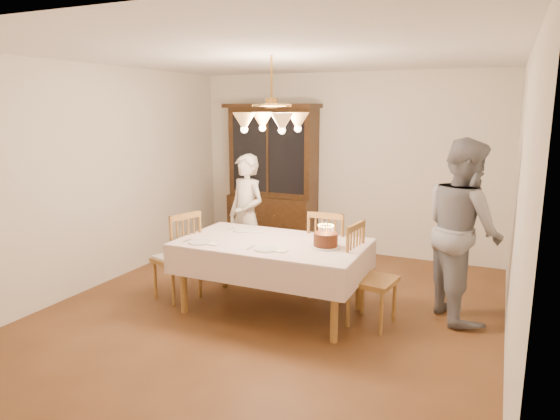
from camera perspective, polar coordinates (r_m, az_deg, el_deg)
The scene contains 14 objects.
ground at distance 5.38m, azimuth -0.89°, elevation -11.41°, with size 5.00×5.00×0.00m, color #553118.
room_shell at distance 4.98m, azimuth -0.95°, elevation 5.57°, with size 5.00×5.00×5.00m.
dining_table at distance 5.15m, azimuth -0.92°, elevation -4.41°, with size 1.90×1.10×0.76m.
china_hutch at distance 7.51m, azimuth -0.82°, elevation 3.48°, with size 1.38×0.54×2.16m.
chair_far_side at distance 5.66m, azimuth 5.66°, elevation -5.51°, with size 0.45×0.43×1.00m.
chair_left_end at distance 5.68m, azimuth -11.67°, elevation -5.53°, with size 0.54×0.55×1.00m.
chair_right_end at distance 5.00m, azimuth 10.37°, elevation -8.02°, with size 0.47×0.49×1.00m.
elderly_woman at distance 6.23m, azimuth -3.86°, elevation -0.73°, with size 0.57×0.37×1.55m, color beige.
adult_in_grey at distance 5.31m, azimuth 20.19°, elevation -2.09°, with size 0.89×0.69×1.83m, color slate.
birthday_cake at distance 4.93m, azimuth 5.23°, elevation -3.46°, with size 0.30×0.30×0.23m.
place_setting_near_left at distance 5.13m, azimuth -8.96°, elevation -3.66°, with size 0.39×0.24×0.02m.
place_setting_near_right at distance 4.84m, azimuth -1.46°, elevation -4.48°, with size 0.39×0.24×0.02m.
place_setting_far_left at distance 5.58m, azimuth -4.00°, elevation -2.31°, with size 0.40×0.25×0.02m.
chandelier at distance 4.95m, azimuth -0.97°, elevation 10.12°, with size 0.62×0.62×0.73m.
Camera 1 is at (2.11, -4.48, 2.11)m, focal length 32.00 mm.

